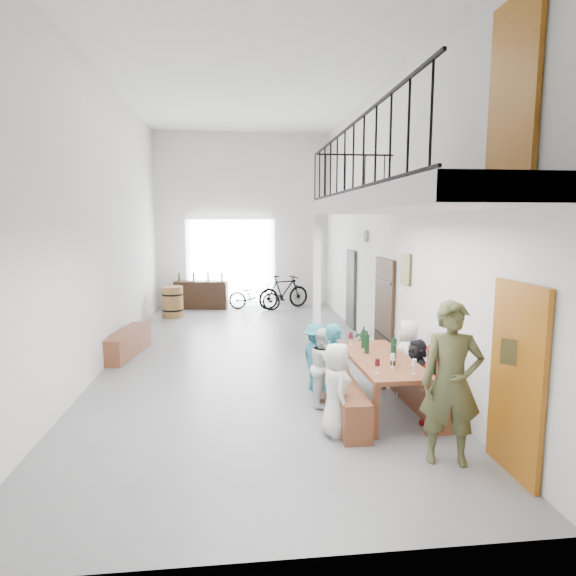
{
  "coord_description": "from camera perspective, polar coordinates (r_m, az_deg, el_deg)",
  "views": [
    {
      "loc": [
        -0.27,
        -9.55,
        2.73
      ],
      "look_at": [
        0.73,
        -0.5,
        1.47
      ],
      "focal_mm": 30.0,
      "sensor_mm": 36.0,
      "label": 1
    }
  ],
  "objects": [
    {
      "name": "host_standing",
      "position": [
        5.79,
        18.78,
        -10.63
      ],
      "size": [
        0.77,
        0.61,
        1.86
      ],
      "primitive_type": "imported",
      "rotation": [
        0.0,
        0.0,
        -0.27
      ],
      "color": "#484A29",
      "rests_on": "ground"
    },
    {
      "name": "room_walls",
      "position": [
        9.59,
        -4.78,
        12.78
      ],
      "size": [
        12.0,
        12.0,
        12.0
      ],
      "color": "white",
      "rests_on": "ground"
    },
    {
      "name": "tableware",
      "position": [
        7.02,
        10.85,
        -7.06
      ],
      "size": [
        0.53,
        1.62,
        0.35
      ],
      "color": "black",
      "rests_on": "tasting_table"
    },
    {
      "name": "bicycle_far",
      "position": [
        15.17,
        -0.51,
        -0.46
      ],
      "size": [
        1.82,
        1.16,
        1.06
      ],
      "primitive_type": "imported",
      "rotation": [
        0.0,
        0.0,
        1.98
      ],
      "color": "black",
      "rests_on": "ground"
    },
    {
      "name": "bench_wall",
      "position": [
        7.46,
        15.3,
        -12.17
      ],
      "size": [
        0.29,
        1.81,
        0.42
      ],
      "primitive_type": "cube",
      "rotation": [
        0.0,
        0.0,
        0.03
      ],
      "color": "brown",
      "rests_on": "ground"
    },
    {
      "name": "counter_bottles",
      "position": [
        15.32,
        -10.31,
        1.31
      ],
      "size": [
        1.4,
        0.27,
        0.28
      ],
      "color": "black",
      "rests_on": "serving_counter"
    },
    {
      "name": "guest_left_b",
      "position": [
        6.89,
        5.59,
        -9.61
      ],
      "size": [
        0.32,
        0.49,
        1.33
      ],
      "primitive_type": "imported",
      "rotation": [
        0.0,
        0.0,
        1.56
      ],
      "color": "#246A79",
      "rests_on": "ground"
    },
    {
      "name": "right_wall_decor",
      "position": [
        8.3,
        14.72,
        0.78
      ],
      "size": [
        0.07,
        8.28,
        5.07
      ],
      "color": "#935412",
      "rests_on": "ground"
    },
    {
      "name": "oak_barrel",
      "position": [
        14.17,
        -13.51,
        -1.62
      ],
      "size": [
        0.61,
        0.61,
        0.89
      ],
      "color": "olive",
      "rests_on": "ground"
    },
    {
      "name": "floor",
      "position": [
        9.94,
        -4.55,
        -8.09
      ],
      "size": [
        12.0,
        12.0,
        0.0
      ],
      "primitive_type": "plane",
      "color": "slate",
      "rests_on": "ground"
    },
    {
      "name": "side_bench",
      "position": [
        10.48,
        -18.5,
        -6.18
      ],
      "size": [
        0.67,
        1.87,
        0.51
      ],
      "primitive_type": "cube",
      "rotation": [
        0.0,
        0.0,
        -0.15
      ],
      "color": "brown",
      "rests_on": "ground"
    },
    {
      "name": "gateway_portal",
      "position": [
        15.55,
        -6.78,
        2.91
      ],
      "size": [
        2.8,
        0.08,
        2.8
      ],
      "primitive_type": "cube",
      "color": "white",
      "rests_on": "ground"
    },
    {
      "name": "guest_right_a",
      "position": [
        6.78,
        16.73,
        -11.01
      ],
      "size": [
        0.3,
        0.68,
        1.15
      ],
      "primitive_type": "imported",
      "rotation": [
        0.0,
        0.0,
        -1.54
      ],
      "color": "red",
      "rests_on": "ground"
    },
    {
      "name": "bench_inner",
      "position": [
        7.14,
        6.25,
        -12.44
      ],
      "size": [
        0.38,
        2.23,
        0.51
      ],
      "primitive_type": "cube",
      "rotation": [
        0.0,
        0.0,
        -0.01
      ],
      "color": "brown",
      "rests_on": "ground"
    },
    {
      "name": "balcony",
      "position": [
        6.81,
        13.17,
        9.63
      ],
      "size": [
        1.52,
        5.62,
        4.0
      ],
      "color": "silver",
      "rests_on": "ground"
    },
    {
      "name": "serving_counter",
      "position": [
        15.41,
        -10.24,
        -0.81
      ],
      "size": [
        1.7,
        0.7,
        0.87
      ],
      "primitive_type": "cube",
      "rotation": [
        0.0,
        0.0,
        -0.15
      ],
      "color": "#312012",
      "rests_on": "ground"
    },
    {
      "name": "guest_left_d",
      "position": [
        7.86,
        3.33,
        -8.19
      ],
      "size": [
        0.6,
        0.81,
        1.11
      ],
      "primitive_type": "imported",
      "rotation": [
        0.0,
        0.0,
        1.86
      ],
      "color": "#246A79",
      "rests_on": "ground"
    },
    {
      "name": "guest_right_b",
      "position": [
        7.52,
        14.97,
        -9.6
      ],
      "size": [
        0.35,
        0.95,
        1.01
      ],
      "primitive_type": "imported",
      "rotation": [
        0.0,
        0.0,
        -1.52
      ],
      "color": "black",
      "rests_on": "ground"
    },
    {
      "name": "guest_left_a",
      "position": [
        6.31,
        5.75,
        -11.86
      ],
      "size": [
        0.39,
        0.6,
        1.21
      ],
      "primitive_type": "imported",
      "rotation": [
        0.0,
        0.0,
        1.59
      ],
      "color": "silver",
      "rests_on": "ground"
    },
    {
      "name": "potted_plant",
      "position": [
        10.47,
        8.99,
        -6.01
      ],
      "size": [
        0.42,
        0.37,
        0.47
      ],
      "primitive_type": "imported",
      "rotation": [
        0.0,
        0.0,
        -0.0
      ],
      "color": "#1E4B1D",
      "rests_on": "ground"
    },
    {
      "name": "tasting_table",
      "position": [
        7.12,
        10.96,
        -8.78
      ],
      "size": [
        0.88,
        2.06,
        0.79
      ],
      "rotation": [
        0.0,
        0.0,
        0.02
      ],
      "color": "brown",
      "rests_on": "ground"
    },
    {
      "name": "guest_left_c",
      "position": [
        7.28,
        4.37,
        -9.26
      ],
      "size": [
        0.54,
        0.64,
        1.17
      ],
      "primitive_type": "imported",
      "rotation": [
        0.0,
        0.0,
        1.38
      ],
      "color": "silver",
      "rests_on": "ground"
    },
    {
      "name": "guest_right_c",
      "position": [
        7.92,
        14.0,
        -7.97
      ],
      "size": [
        0.58,
        0.69,
        1.2
      ],
      "primitive_type": "imported",
      "rotation": [
        0.0,
        0.0,
        -1.98
      ],
      "color": "silver",
      "rests_on": "ground"
    },
    {
      "name": "bicycle_near",
      "position": [
        14.97,
        -4.01,
        -0.98
      ],
      "size": [
        1.73,
        1.02,
        0.86
      ],
      "primitive_type": "imported",
      "rotation": [
        0.0,
        0.0,
        1.28
      ],
      "color": "black",
      "rests_on": "ground"
    }
  ]
}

